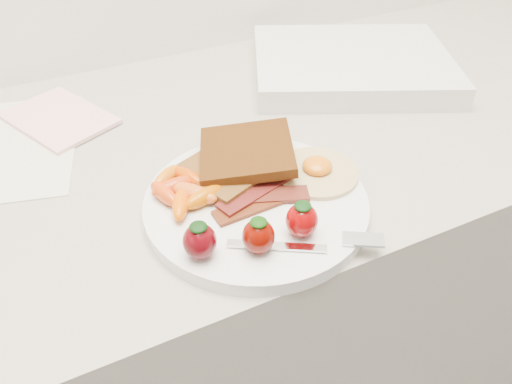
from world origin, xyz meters
name	(u,v)px	position (x,y,z in m)	size (l,w,h in m)	color
counter	(215,327)	(0.00, 1.70, 0.45)	(2.00, 0.60, 0.90)	gray
plate	(256,204)	(0.01, 1.53, 0.91)	(0.27, 0.27, 0.02)	white
toast_lower	(226,170)	(0.00, 1.59, 0.93)	(0.10, 0.10, 0.01)	#462E10
toast_upper	(247,152)	(0.03, 1.60, 0.94)	(0.12, 0.12, 0.01)	black
fried_egg	(317,171)	(0.10, 1.54, 0.92)	(0.13, 0.13, 0.02)	beige
bacon_strips	(259,197)	(0.01, 1.53, 0.92)	(0.12, 0.07, 0.01)	black
baby_carrots	(183,190)	(-0.07, 1.57, 0.93)	(0.09, 0.11, 0.02)	#C63B0E
strawberries	(254,232)	(-0.03, 1.46, 0.94)	(0.15, 0.05, 0.04)	#470308
fork	(316,243)	(0.04, 1.43, 0.92)	(0.16, 0.08, 0.00)	silver
paper_sheet	(5,147)	(-0.25, 1.81, 0.90)	(0.20, 0.26, 0.00)	silver
notepad	(59,118)	(-0.17, 1.85, 0.91)	(0.11, 0.17, 0.01)	beige
appliance	(351,65)	(0.32, 1.78, 0.92)	(0.33, 0.27, 0.04)	silver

